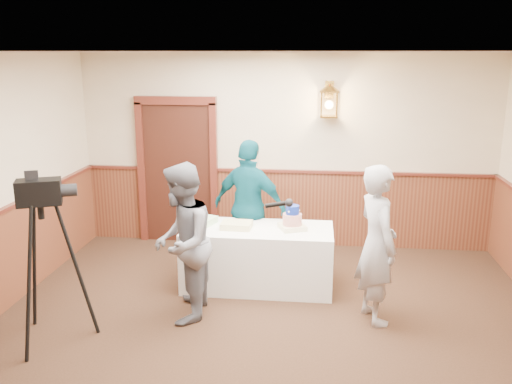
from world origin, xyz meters
TOP-DOWN VIEW (x-y plane):
  - ground at (0.00, 0.00)m, footprint 7.00×7.00m
  - room_shell at (-0.05, 0.45)m, footprint 6.02×7.02m
  - display_table at (-0.23, 1.90)m, footprint 1.80×0.80m
  - tiered_cake at (0.18, 1.91)m, footprint 0.37×0.37m
  - sheet_cake_yellow at (-0.49, 1.87)m, footprint 0.37×0.29m
  - sheet_cake_green at (-0.95, 2.02)m, footprint 0.41×0.37m
  - interviewer at (-0.94, 1.00)m, footprint 1.51×0.86m
  - baker at (1.10, 1.19)m, footprint 0.59×0.72m
  - assistant_p at (-0.39, 2.38)m, footprint 1.11×0.77m
  - tv_camera_rig at (-2.14, 0.40)m, footprint 0.64×0.60m

SIDE VIEW (x-z plane):
  - ground at x=0.00m, z-range 0.00..0.00m
  - display_table at x=-0.23m, z-range 0.00..0.75m
  - tv_camera_rig at x=-2.14m, z-range -0.08..1.56m
  - sheet_cake_yellow at x=-0.49m, z-range 0.75..0.82m
  - sheet_cake_green at x=-0.95m, z-range 0.75..0.83m
  - baker at x=1.10m, z-range 0.00..1.71m
  - interviewer at x=-0.94m, z-range 0.00..1.71m
  - tiered_cake at x=0.18m, z-range 0.72..1.01m
  - assistant_p at x=-0.39m, z-range 0.00..1.74m
  - room_shell at x=-0.05m, z-range 0.12..2.93m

